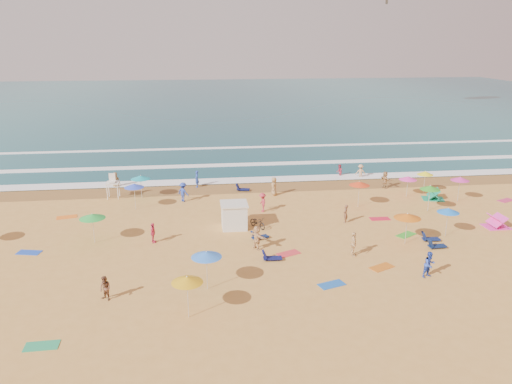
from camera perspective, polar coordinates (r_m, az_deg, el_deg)
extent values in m
plane|color=gold|center=(40.24, -1.81, -4.66)|extent=(220.00, 220.00, 0.00)
cube|color=#0C4756|center=(122.18, -5.44, 10.09)|extent=(220.00, 140.00, 0.18)
plane|color=olive|center=(52.02, -3.06, 0.45)|extent=(220.00, 220.00, 0.00)
cube|color=white|center=(54.39, -3.24, 1.30)|extent=(200.00, 2.20, 0.05)
cube|color=white|center=(61.14, -3.68, 3.08)|extent=(200.00, 1.60, 0.05)
cube|color=white|center=(70.87, -4.16, 5.04)|extent=(200.00, 1.20, 0.05)
cube|color=silver|center=(40.96, -2.51, -2.77)|extent=(2.00, 2.00, 2.00)
cube|color=silver|center=(40.61, -2.53, -1.36)|extent=(2.20, 2.20, 0.12)
imported|color=black|center=(41.03, 0.18, -3.49)|extent=(1.52, 1.87, 0.96)
cone|color=#F737A8|center=(50.89, 16.99, 1.54)|extent=(1.73, 1.73, 0.35)
cone|color=blue|center=(41.68, 21.13, -1.96)|extent=(1.69, 1.69, 0.35)
cone|color=green|center=(47.02, 19.27, 0.48)|extent=(1.77, 1.77, 0.35)
cone|color=green|center=(39.51, -18.21, -2.64)|extent=(1.94, 1.94, 0.35)
cone|color=yellow|center=(52.71, 18.79, 2.07)|extent=(1.57, 1.57, 0.35)
cone|color=#3377E8|center=(30.80, -5.69, -7.11)|extent=(1.89, 1.89, 0.35)
cone|color=#159AAE|center=(49.47, -13.07, 1.65)|extent=(1.88, 1.88, 0.35)
cone|color=blue|center=(46.21, -13.77, 0.72)|extent=(1.77, 1.77, 0.35)
cone|color=#DE319A|center=(50.89, 22.30, 1.42)|extent=(1.70, 1.70, 0.35)
cone|color=gold|center=(27.93, -7.88, -9.88)|extent=(1.75, 1.75, 0.35)
cone|color=#D36311|center=(39.05, 16.93, -2.62)|extent=(2.01, 2.01, 0.35)
cone|color=red|center=(46.47, 11.74, 0.97)|extent=(1.87, 1.87, 0.35)
cube|color=#0E1F49|center=(38.90, 0.49, -5.17)|extent=(1.41, 1.00, 0.34)
cube|color=#0F144D|center=(35.38, 1.91, -7.55)|extent=(1.33, 0.63, 0.34)
cube|color=#101E53|center=(40.84, 19.37, -5.08)|extent=(1.35, 0.69, 0.34)
cube|color=#0E1E49|center=(39.66, 20.00, -5.82)|extent=(1.31, 0.59, 0.34)
cube|color=#0D1345|center=(50.98, -1.47, 0.31)|extent=(1.39, 0.81, 0.34)
cube|color=blue|center=(40.18, -24.51, -6.31)|extent=(1.85, 1.21, 0.03)
cube|color=#269861|center=(28.66, -23.29, -15.84)|extent=(1.73, 0.91, 0.03)
cube|color=orange|center=(46.62, -20.82, -2.69)|extent=(1.85, 1.22, 0.03)
cube|color=red|center=(36.52, 3.74, -7.03)|extent=(1.90, 1.48, 0.03)
cube|color=red|center=(44.48, 13.97, -2.98)|extent=(1.72, 0.90, 0.03)
cube|color=blue|center=(32.52, 8.65, -10.41)|extent=(1.88, 1.35, 0.03)
cube|color=green|center=(41.49, 16.77, -4.71)|extent=(1.90, 1.64, 0.03)
cube|color=#CA6416|center=(35.44, 14.18, -8.33)|extent=(1.90, 1.51, 0.03)
cube|color=#C72E5D|center=(53.70, 26.66, -0.86)|extent=(1.90, 1.48, 0.03)
imported|color=brown|center=(42.78, 10.19, -2.46)|extent=(0.56, 0.67, 1.56)
imported|color=tan|center=(56.89, 11.85, 2.23)|extent=(1.24, 0.84, 1.78)
imported|color=#253FB0|center=(47.98, -8.32, 0.00)|extent=(1.37, 1.32, 1.87)
imported|color=#D8365B|center=(38.84, -11.70, -4.60)|extent=(0.48, 0.96, 1.58)
imported|color=#E2B577|center=(36.47, 11.09, -5.85)|extent=(0.55, 1.09, 1.79)
imported|color=#9F7849|center=(49.39, 2.07, 0.66)|extent=(0.84, 1.04, 1.84)
imported|color=#B82E3C|center=(44.71, 0.75, -1.19)|extent=(0.76, 1.18, 1.74)
imported|color=#BC2F46|center=(57.05, 9.49, 2.33)|extent=(0.81, 0.93, 1.62)
imported|color=#2441AA|center=(52.42, -6.78, 1.49)|extent=(0.52, 0.70, 1.78)
imported|color=tan|center=(53.51, 14.54, 1.37)|extent=(0.95, 1.72, 1.76)
imported|color=brown|center=(31.41, -16.85, -10.51)|extent=(0.94, 0.91, 1.53)
imported|color=brown|center=(54.09, -15.76, 1.22)|extent=(0.96, 0.68, 1.86)
imported|color=blue|center=(34.64, 19.22, -7.84)|extent=(1.04, 0.92, 1.77)
imported|color=#DEAD74|center=(36.90, 0.11, -5.22)|extent=(1.38, 1.69, 1.81)
cube|color=#3F3326|center=(103.53, 14.71, 20.31)|extent=(0.40, 0.30, 0.90)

